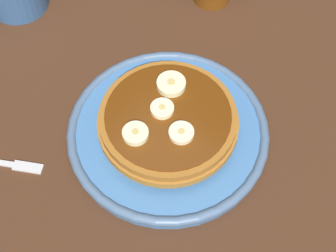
# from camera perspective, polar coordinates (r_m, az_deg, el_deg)

# --- Properties ---
(ground_plane) EXTENTS (1.40, 1.40, 0.03)m
(ground_plane) POSITION_cam_1_polar(r_m,az_deg,el_deg) (0.60, 0.00, -1.96)
(ground_plane) COLOR #422616
(plate) EXTENTS (0.24, 0.24, 0.02)m
(plate) POSITION_cam_1_polar(r_m,az_deg,el_deg) (0.57, 0.00, -0.67)
(plate) COLOR #3F72B2
(plate) RESTS_ON ground_plane
(pancake_stack) EXTENTS (0.17, 0.17, 0.03)m
(pancake_stack) POSITION_cam_1_polar(r_m,az_deg,el_deg) (0.56, -0.09, 0.58)
(pancake_stack) COLOR tan
(pancake_stack) RESTS_ON plate
(banana_slice_0) EXTENTS (0.03, 0.03, 0.01)m
(banana_slice_0) POSITION_cam_1_polar(r_m,az_deg,el_deg) (0.55, -0.51, 2.21)
(banana_slice_0) COLOR #FEEEB7
(banana_slice_0) RESTS_ON pancake_stack
(banana_slice_1) EXTENTS (0.03, 0.03, 0.01)m
(banana_slice_1) POSITION_cam_1_polar(r_m,az_deg,el_deg) (0.56, 0.38, 4.95)
(banana_slice_1) COLOR #EEEAB2
(banana_slice_1) RESTS_ON pancake_stack
(banana_slice_2) EXTENTS (0.03, 0.03, 0.01)m
(banana_slice_2) POSITION_cam_1_polar(r_m,az_deg,el_deg) (0.53, -3.87, -0.93)
(banana_slice_2) COLOR #F0EBB5
(banana_slice_2) RESTS_ON pancake_stack
(banana_slice_3) EXTENTS (0.03, 0.03, 0.01)m
(banana_slice_3) POSITION_cam_1_polar(r_m,az_deg,el_deg) (0.53, 1.59, -0.85)
(banana_slice_3) COLOR #F2E8BA
(banana_slice_3) RESTS_ON pancake_stack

